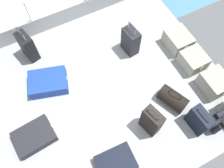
{
  "coord_description": "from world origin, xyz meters",
  "views": [
    {
      "loc": [
        2.02,
        -0.81,
        4.71
      ],
      "look_at": [
        0.02,
        0.24,
        0.25
      ],
      "focal_mm": 38.75,
      "sensor_mm": 36.0,
      "label": 1
    }
  ],
  "objects_px": {
    "suitcase_1": "(151,121)",
    "suitcase_3": "(34,137)",
    "suitcase_5": "(116,163)",
    "suitcase_0": "(199,120)",
    "duffel_bag": "(173,99)",
    "cargo_crate_0": "(178,40)",
    "suitcase_6": "(131,41)",
    "cargo_crate_2": "(214,83)",
    "cargo_crate_1": "(193,60)",
    "suitcase_4": "(48,82)",
    "suitcase_2": "(28,46)"
  },
  "relations": [
    {
      "from": "cargo_crate_2",
      "to": "suitcase_0",
      "type": "relative_size",
      "value": 0.86
    },
    {
      "from": "suitcase_3",
      "to": "suitcase_5",
      "type": "height_order",
      "value": "suitcase_5"
    },
    {
      "from": "suitcase_5",
      "to": "duffel_bag",
      "type": "xyz_separation_m",
      "value": [
        -0.57,
        1.62,
        0.06
      ]
    },
    {
      "from": "suitcase_1",
      "to": "suitcase_4",
      "type": "height_order",
      "value": "suitcase_1"
    },
    {
      "from": "suitcase_4",
      "to": "suitcase_5",
      "type": "relative_size",
      "value": 1.32
    },
    {
      "from": "suitcase_1",
      "to": "suitcase_6",
      "type": "relative_size",
      "value": 1.04
    },
    {
      "from": "suitcase_1",
      "to": "duffel_bag",
      "type": "relative_size",
      "value": 1.3
    },
    {
      "from": "suitcase_0",
      "to": "suitcase_5",
      "type": "bearing_deg",
      "value": -92.21
    },
    {
      "from": "suitcase_0",
      "to": "cargo_crate_0",
      "type": "bearing_deg",
      "value": 156.68
    },
    {
      "from": "suitcase_4",
      "to": "cargo_crate_1",
      "type": "bearing_deg",
      "value": 71.91
    },
    {
      "from": "cargo_crate_0",
      "to": "cargo_crate_2",
      "type": "xyz_separation_m",
      "value": [
        1.28,
        0.04,
        0.01
      ]
    },
    {
      "from": "cargo_crate_2",
      "to": "duffel_bag",
      "type": "relative_size",
      "value": 0.88
    },
    {
      "from": "suitcase_4",
      "to": "cargo_crate_0",
      "type": "bearing_deg",
      "value": 82.72
    },
    {
      "from": "suitcase_4",
      "to": "suitcase_3",
      "type": "bearing_deg",
      "value": -34.35
    },
    {
      "from": "suitcase_1",
      "to": "cargo_crate_1",
      "type": "bearing_deg",
      "value": 116.49
    },
    {
      "from": "cargo_crate_0",
      "to": "suitcase_5",
      "type": "height_order",
      "value": "cargo_crate_0"
    },
    {
      "from": "suitcase_3",
      "to": "suitcase_0",
      "type": "bearing_deg",
      "value": 67.25
    },
    {
      "from": "cargo_crate_1",
      "to": "duffel_bag",
      "type": "bearing_deg",
      "value": -58.6
    },
    {
      "from": "suitcase_5",
      "to": "suitcase_1",
      "type": "bearing_deg",
      "value": 109.34
    },
    {
      "from": "suitcase_1",
      "to": "suitcase_3",
      "type": "height_order",
      "value": "suitcase_1"
    },
    {
      "from": "cargo_crate_1",
      "to": "suitcase_4",
      "type": "distance_m",
      "value": 3.2
    },
    {
      "from": "suitcase_4",
      "to": "suitcase_5",
      "type": "xyz_separation_m",
      "value": [
        2.12,
        0.51,
        -0.02
      ]
    },
    {
      "from": "cargo_crate_1",
      "to": "suitcase_1",
      "type": "xyz_separation_m",
      "value": [
        0.8,
        -1.61,
        0.18
      ]
    },
    {
      "from": "suitcase_2",
      "to": "cargo_crate_1",
      "type": "bearing_deg",
      "value": 58.45
    },
    {
      "from": "suitcase_6",
      "to": "suitcase_1",
      "type": "bearing_deg",
      "value": -17.72
    },
    {
      "from": "duffel_bag",
      "to": "suitcase_3",
      "type": "bearing_deg",
      "value": -101.98
    },
    {
      "from": "cargo_crate_0",
      "to": "suitcase_6",
      "type": "xyz_separation_m",
      "value": [
        -0.4,
        -1.04,
        0.14
      ]
    },
    {
      "from": "suitcase_2",
      "to": "suitcase_4",
      "type": "bearing_deg",
      "value": 4.99
    },
    {
      "from": "cargo_crate_1",
      "to": "suitcase_4",
      "type": "height_order",
      "value": "cargo_crate_1"
    },
    {
      "from": "cargo_crate_0",
      "to": "suitcase_3",
      "type": "bearing_deg",
      "value": -81.21
    },
    {
      "from": "suitcase_1",
      "to": "suitcase_6",
      "type": "height_order",
      "value": "suitcase_1"
    },
    {
      "from": "cargo_crate_0",
      "to": "suitcase_5",
      "type": "relative_size",
      "value": 0.89
    },
    {
      "from": "suitcase_1",
      "to": "suitcase_3",
      "type": "relative_size",
      "value": 1.14
    },
    {
      "from": "cargo_crate_2",
      "to": "suitcase_3",
      "type": "distance_m",
      "value": 3.8
    },
    {
      "from": "suitcase_6",
      "to": "cargo_crate_1",
      "type": "bearing_deg",
      "value": 45.72
    },
    {
      "from": "cargo_crate_2",
      "to": "suitcase_1",
      "type": "height_order",
      "value": "suitcase_1"
    },
    {
      "from": "suitcase_4",
      "to": "duffel_bag",
      "type": "distance_m",
      "value": 2.63
    },
    {
      "from": "cargo_crate_0",
      "to": "suitcase_0",
      "type": "distance_m",
      "value": 1.96
    },
    {
      "from": "duffel_bag",
      "to": "suitcase_4",
      "type": "bearing_deg",
      "value": -126.13
    },
    {
      "from": "suitcase_0",
      "to": "suitcase_4",
      "type": "relative_size",
      "value": 0.75
    },
    {
      "from": "suitcase_5",
      "to": "suitcase_0",
      "type": "bearing_deg",
      "value": 87.79
    },
    {
      "from": "suitcase_0",
      "to": "cargo_crate_1",
      "type": "bearing_deg",
      "value": 147.11
    },
    {
      "from": "suitcase_2",
      "to": "suitcase_1",
      "type": "bearing_deg",
      "value": 29.03
    },
    {
      "from": "suitcase_2",
      "to": "suitcase_3",
      "type": "height_order",
      "value": "suitcase_2"
    },
    {
      "from": "cargo_crate_1",
      "to": "suitcase_6",
      "type": "relative_size",
      "value": 0.66
    },
    {
      "from": "suitcase_0",
      "to": "duffel_bag",
      "type": "relative_size",
      "value": 1.02
    },
    {
      "from": "cargo_crate_0",
      "to": "suitcase_1",
      "type": "height_order",
      "value": "suitcase_1"
    },
    {
      "from": "cargo_crate_0",
      "to": "suitcase_4",
      "type": "bearing_deg",
      "value": -97.28
    },
    {
      "from": "suitcase_1",
      "to": "suitcase_4",
      "type": "relative_size",
      "value": 0.96
    },
    {
      "from": "suitcase_5",
      "to": "suitcase_3",
      "type": "bearing_deg",
      "value": -134.87
    }
  ]
}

